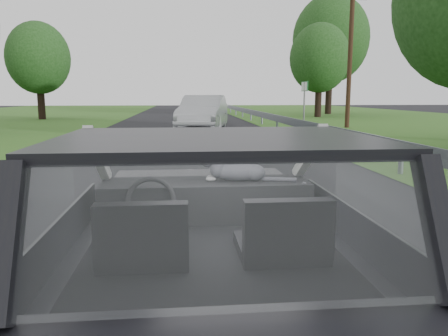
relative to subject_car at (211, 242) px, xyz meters
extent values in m
cube|color=black|center=(0.00, 0.00, 0.00)|extent=(1.80, 4.00, 1.45)
cube|color=black|center=(0.00, 0.62, 0.12)|extent=(1.58, 0.45, 0.30)
cube|color=black|center=(-0.40, -0.29, 0.16)|extent=(0.50, 0.72, 0.42)
cube|color=black|center=(0.40, -0.29, 0.16)|extent=(0.50, 0.72, 0.42)
torus|color=black|center=(-0.40, 0.33, 0.20)|extent=(0.36, 0.36, 0.04)
ellipsoid|color=slate|center=(0.25, 0.61, 0.35)|extent=(0.56, 0.24, 0.24)
cube|color=slate|center=(4.30, 10.00, -0.15)|extent=(0.05, 90.00, 0.32)
imported|color=silver|center=(0.83, 17.40, 0.11)|extent=(2.95, 5.34, 1.66)
cube|color=#196931|center=(7.44, 24.02, 0.52)|extent=(0.20, 1.00, 2.48)
cylinder|color=#3E2216|center=(8.30, 19.07, 2.79)|extent=(0.26, 0.26, 7.04)
camera|label=1|loc=(-0.18, -2.67, 0.93)|focal=35.00mm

